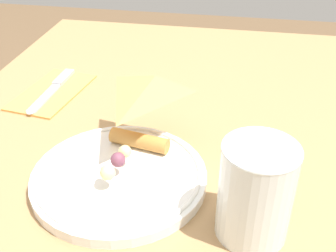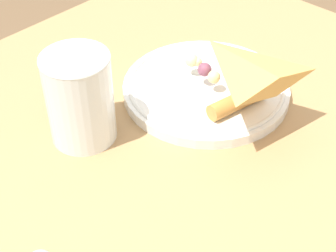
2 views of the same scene
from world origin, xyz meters
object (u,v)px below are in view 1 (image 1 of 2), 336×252
at_px(napkin_folded, 52,92).
at_px(butter_knife, 54,88).
at_px(dining_table, 161,181).
at_px(plate_pizza, 120,173).
at_px(milk_glass, 255,194).

xyz_separation_m(napkin_folded, butter_knife, (-0.01, 0.00, 0.00)).
bearing_deg(butter_knife, dining_table, 70.46).
relative_size(plate_pizza, napkin_folded, 1.27).
relative_size(milk_glass, napkin_folded, 0.64).
relative_size(dining_table, napkin_folded, 5.23).
xyz_separation_m(plate_pizza, napkin_folded, (-0.24, -0.21, -0.01)).
height_order(milk_glass, butter_knife, milk_glass).
distance_m(milk_glass, butter_knife, 0.50).
relative_size(plate_pizza, milk_glass, 1.97).
bearing_deg(dining_table, milk_glass, 36.09).
bearing_deg(napkin_folded, butter_knife, 177.83).
relative_size(dining_table, milk_glass, 8.11).
bearing_deg(napkin_folded, milk_glass, 52.63).
xyz_separation_m(dining_table, milk_glass, (0.21, 0.16, 0.18)).
bearing_deg(plate_pizza, milk_glass, 71.25).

